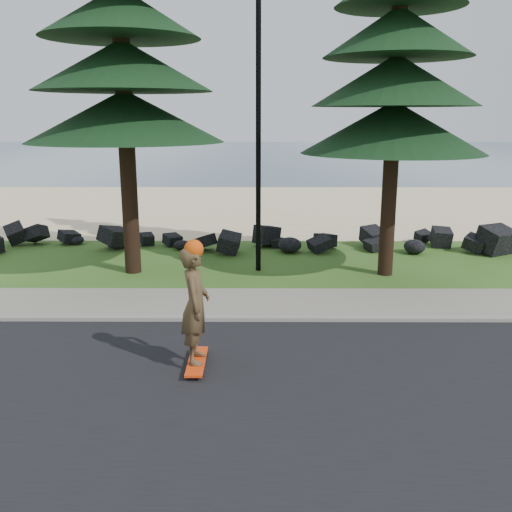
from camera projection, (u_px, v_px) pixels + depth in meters
The scene contains 9 objects.
ground at pixel (258, 307), 13.04m from camera, with size 160.00×160.00×0.00m, color #35561B.
road at pixel (258, 404), 8.67m from camera, with size 160.00×7.00×0.02m, color black.
kerb at pixel (258, 319), 12.16m from camera, with size 160.00×0.20×0.10m, color gray.
sidewalk at pixel (258, 303), 13.23m from camera, with size 160.00×2.00×0.08m, color gray.
beach_sand at pixel (259, 207), 27.11m from camera, with size 160.00×15.00×0.01m, color beige.
ocean at pixel (259, 154), 62.52m from camera, with size 160.00×58.00×0.01m, color #314E5E.
seawall_boulders at pixel (258, 250), 18.48m from camera, with size 60.00×2.40×1.10m, color black, non-canonical shape.
lamp_post at pixel (258, 120), 15.15m from camera, with size 0.25×0.14×8.14m.
skateboarder at pixel (195, 306), 9.67m from camera, with size 0.49×1.22×2.27m.
Camera 1 is at (0.02, -12.37, 4.30)m, focal length 40.00 mm.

